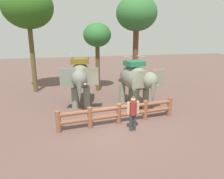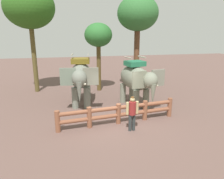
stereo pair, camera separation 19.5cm
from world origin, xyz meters
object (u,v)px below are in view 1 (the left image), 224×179
(log_fence, at_px, (119,112))
(tree_far_right, at_px, (97,37))
(tourist_woman_in_black, at_px, (133,111))
(tree_back_center, at_px, (28,8))
(elephant_near_left, at_px, (80,77))
(tree_far_left, at_px, (137,15))
(elephant_center, at_px, (136,79))

(log_fence, height_order, tree_far_right, tree_far_right)
(tourist_woman_in_black, distance_m, tree_back_center, 11.01)
(tree_back_center, height_order, tree_far_right, tree_back_center)
(log_fence, relative_size, elephant_near_left, 1.64)
(log_fence, bearing_deg, tree_far_left, 64.02)
(elephant_near_left, xyz_separation_m, tourist_woman_in_black, (2.02, -4.26, -0.83))
(tree_far_left, bearing_deg, tourist_woman_in_black, -109.92)
(tree_far_left, height_order, tree_far_right, tree_far_left)
(elephant_center, bearing_deg, log_fence, -126.96)
(elephant_near_left, relative_size, tourist_woman_in_black, 2.24)
(log_fence, relative_size, tourist_woman_in_black, 3.66)
(elephant_near_left, distance_m, tree_far_right, 4.31)
(elephant_center, bearing_deg, tourist_woman_in_black, -111.63)
(elephant_near_left, bearing_deg, tree_far_left, 31.27)
(tourist_woman_in_black, xyz_separation_m, tree_far_left, (2.55, 7.04, 4.77))
(elephant_center, distance_m, tourist_woman_in_black, 3.49)
(elephant_center, relative_size, tree_far_left, 0.52)
(tree_far_right, bearing_deg, tree_far_left, -8.17)
(tree_far_left, distance_m, tree_far_right, 3.35)
(log_fence, xyz_separation_m, elephant_near_left, (-1.60, 3.34, 1.22))
(elephant_center, xyz_separation_m, tree_far_left, (1.30, 3.88, 4.01))
(tree_far_right, bearing_deg, tree_back_center, 171.53)
(log_fence, distance_m, tree_far_right, 7.46)
(elephant_near_left, xyz_separation_m, tree_back_center, (-3.19, 3.92, 4.38))
(tree_far_left, bearing_deg, tree_back_center, 171.64)
(log_fence, distance_m, elephant_center, 3.02)
(tourist_woman_in_black, bearing_deg, tree_far_left, 70.08)
(tree_back_center, bearing_deg, elephant_near_left, -50.88)
(elephant_near_left, xyz_separation_m, tree_far_right, (1.65, 3.20, 2.38))
(log_fence, xyz_separation_m, tourist_woman_in_black, (0.43, -0.93, 0.38))
(elephant_near_left, relative_size, tree_far_left, 0.53)
(tree_far_right, bearing_deg, elephant_center, -69.21)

